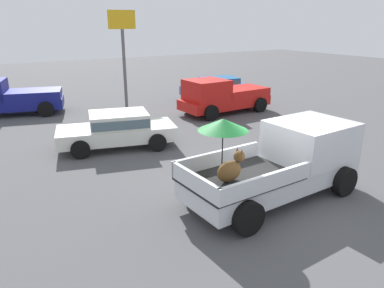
% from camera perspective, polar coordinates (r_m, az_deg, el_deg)
% --- Properties ---
extents(ground_plane, '(80.00, 80.00, 0.00)m').
position_cam_1_polar(ground_plane, '(10.20, 12.24, -8.12)').
color(ground_plane, '#4C4C4F').
extents(pickup_truck_main, '(5.12, 2.41, 2.40)m').
position_cam_1_polar(pickup_truck_main, '(10.10, 14.25, -2.53)').
color(pickup_truck_main, black).
rests_on(pickup_truck_main, ground).
extents(pickup_truck_red, '(5.11, 3.15, 1.80)m').
position_cam_1_polar(pickup_truck_red, '(20.69, -26.85, 6.48)').
color(pickup_truck_red, black).
rests_on(pickup_truck_red, ground).
extents(pickup_truck_far, '(4.87, 2.31, 1.80)m').
position_cam_1_polar(pickup_truck_far, '(18.92, 4.72, 7.45)').
color(pickup_truck_far, black).
rests_on(pickup_truck_far, ground).
extents(parked_sedan_near, '(4.57, 2.64, 1.33)m').
position_cam_1_polar(parked_sedan_near, '(22.38, 4.10, 8.86)').
color(parked_sedan_near, black).
rests_on(parked_sedan_near, ground).
extents(parked_sedan_far, '(4.61, 2.80, 1.33)m').
position_cam_1_polar(parked_sedan_far, '(13.89, -11.54, 2.46)').
color(parked_sedan_far, black).
rests_on(parked_sedan_far, ground).
extents(motel_sign, '(1.40, 0.16, 5.06)m').
position_cam_1_polar(motel_sign, '(19.37, -10.75, 15.49)').
color(motel_sign, '#59595B').
rests_on(motel_sign, ground).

